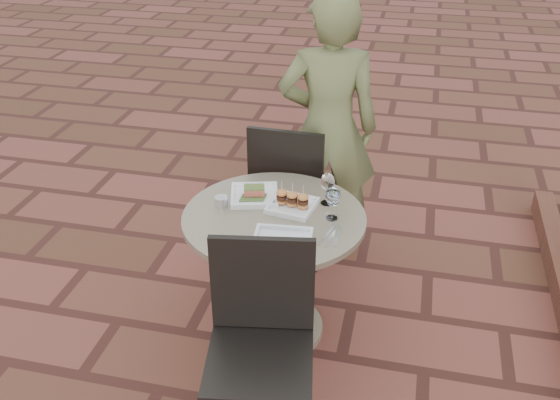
% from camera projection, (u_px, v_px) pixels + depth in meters
% --- Properties ---
extents(ground, '(60.00, 60.00, 0.00)m').
position_uv_depth(ground, '(263.00, 345.00, 3.30)').
color(ground, brown).
rests_on(ground, ground).
extents(cafe_table, '(0.90, 0.90, 0.73)m').
position_uv_depth(cafe_table, '(274.00, 256.00, 3.16)').
color(cafe_table, gray).
rests_on(cafe_table, ground).
extents(chair_far, '(0.45, 0.45, 0.93)m').
position_uv_depth(chair_far, '(290.00, 183.00, 3.70)').
color(chair_far, black).
rests_on(chair_far, ground).
extents(chair_near, '(0.51, 0.51, 0.93)m').
position_uv_depth(chair_near, '(261.00, 328.00, 2.61)').
color(chair_near, black).
rests_on(chair_near, ground).
extents(diner, '(0.66, 0.50, 1.64)m').
position_uv_depth(diner, '(328.00, 129.00, 3.70)').
color(diner, brown).
rests_on(diner, ground).
extents(plate_salmon, '(0.29, 0.29, 0.07)m').
position_uv_depth(plate_salmon, '(254.00, 195.00, 3.17)').
color(plate_salmon, white).
rests_on(plate_salmon, cafe_table).
extents(plate_sliders, '(0.25, 0.25, 0.14)m').
position_uv_depth(plate_sliders, '(292.00, 202.00, 3.08)').
color(plate_sliders, white).
rests_on(plate_sliders, cafe_table).
extents(plate_tuna, '(0.29, 0.29, 0.03)m').
position_uv_depth(plate_tuna, '(281.00, 244.00, 2.80)').
color(plate_tuna, white).
rests_on(plate_tuna, cafe_table).
extents(wine_glass_right, '(0.06, 0.06, 0.15)m').
position_uv_depth(wine_glass_right, '(333.00, 199.00, 2.96)').
color(wine_glass_right, white).
rests_on(wine_glass_right, cafe_table).
extents(wine_glass_mid, '(0.07, 0.07, 0.17)m').
position_uv_depth(wine_glass_mid, '(328.00, 182.00, 3.08)').
color(wine_glass_mid, white).
rests_on(wine_glass_mid, cafe_table).
extents(wine_glass_far, '(0.07, 0.07, 0.17)m').
position_uv_depth(wine_glass_far, '(333.00, 196.00, 2.95)').
color(wine_glass_far, white).
rests_on(wine_glass_far, cafe_table).
extents(steel_ramekin, '(0.09, 0.09, 0.05)m').
position_uv_depth(steel_ramekin, '(221.00, 201.00, 3.10)').
color(steel_ramekin, silver).
rests_on(steel_ramekin, cafe_table).
extents(cutlery_set, '(0.12, 0.22, 0.00)m').
position_uv_depth(cutlery_set, '(332.00, 236.00, 2.88)').
color(cutlery_set, silver).
rests_on(cutlery_set, cafe_table).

